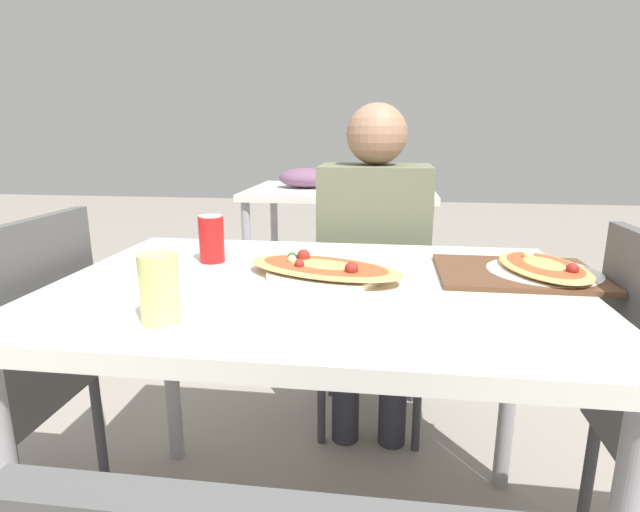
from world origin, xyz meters
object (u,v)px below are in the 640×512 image
person_seated (374,248)px  chair_far_seated (373,292)px  dining_table (317,315)px  soda_can (212,239)px  chair_side_left (17,369)px  drink_glass (159,289)px  pizza_second (544,269)px  pizza_main (324,270)px

person_seated → chair_far_seated: bearing=-90.0°
dining_table → soda_can: soda_can is taller
dining_table → chair_side_left: (-0.79, -0.02, -0.18)m
drink_glass → pizza_second: bearing=27.2°
dining_table → drink_glass: size_ratio=9.32×
pizza_main → drink_glass: 0.42m
pizza_second → chair_far_seated: bearing=123.6°
person_seated → drink_glass: bearing=68.4°
person_seated → dining_table: bearing=79.8°
chair_far_seated → person_seated: (0.00, -0.12, 0.20)m
soda_can → pizza_second: (0.84, -0.03, -0.04)m
pizza_main → drink_glass: size_ratio=3.33×
dining_table → pizza_main: size_ratio=2.80×
chair_side_left → person_seated: person_seated is taller
person_seated → pizza_second: bearing=129.2°
chair_side_left → drink_glass: chair_side_left is taller
pizza_main → pizza_second: 0.53m
chair_side_left → pizza_main: bearing=-85.7°
dining_table → chair_side_left: chair_side_left is taller
chair_side_left → pizza_second: bearing=-84.1°
chair_side_left → dining_table: bearing=-88.8°
chair_side_left → drink_glass: size_ratio=7.04×
pizza_second → drink_glass: bearing=-152.8°
chair_far_seated → chair_side_left: 1.19m
chair_far_seated → chair_side_left: bearing=40.3°
person_seated → drink_glass: (-0.36, -0.92, 0.13)m
dining_table → drink_glass: 0.40m
chair_far_seated → drink_glass: (-0.36, -1.03, 0.33)m
pizza_main → chair_far_seated: bearing=81.6°
person_seated → soda_can: bearing=49.3°
dining_table → chair_far_seated: bearing=81.3°
dining_table → pizza_main: bearing=76.4°
dining_table → person_seated: person_seated is taller
dining_table → pizza_second: (0.53, 0.12, 0.10)m
pizza_main → drink_glass: (-0.26, -0.32, 0.05)m
chair_side_left → person_seated: bearing=-54.2°
chair_side_left → soda_can: bearing=-71.1°
dining_table → person_seated: (0.11, 0.63, 0.02)m
pizza_main → soda_can: 0.33m
dining_table → pizza_second: size_ratio=3.64×
chair_side_left → soda_can: 0.61m
person_seated → drink_glass: 0.99m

